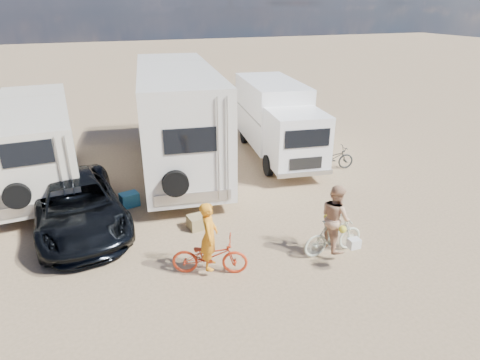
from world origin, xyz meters
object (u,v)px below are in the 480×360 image
object	(u,v)px
crate	(197,222)
dark_suv	(77,205)
box_truck	(277,121)
bike_woman	(333,236)
bike_man	(210,256)
bike_parked	(332,158)
cooler	(130,199)
rider_woman	(335,224)
rv_main	(178,120)
rv_left	(37,145)
rider_man	(209,242)

from	to	relation	value
crate	dark_suv	bearing A→B (deg)	158.57
box_truck	crate	xyz separation A→B (m)	(-4.86, -4.88, -1.35)
dark_suv	bike_woman	bearing A→B (deg)	-38.38
dark_suv	box_truck	bearing A→B (deg)	16.56
bike_man	bike_parked	bearing A→B (deg)	-31.89
cooler	box_truck	bearing A→B (deg)	7.55
bike_parked	rider_woman	bearing A→B (deg)	158.24
rv_main	crate	bearing A→B (deg)	-89.76
rv_main	bike_parked	bearing A→B (deg)	-14.19
rv_left	bike_woman	world-z (taller)	rv_left
cooler	bike_man	bearing A→B (deg)	-86.29
dark_suv	bike_woman	xyz separation A→B (m)	(6.33, -3.81, -0.21)
rider_man	cooler	size ratio (longest dim) A/B	3.06
bike_man	rider_woman	distance (m)	3.35
bike_woman	rider_woman	distance (m)	0.38
rider_man	rider_woman	world-z (taller)	rider_woman
rv_left	cooler	size ratio (longest dim) A/B	13.27
rv_main	rv_left	xyz separation A→B (m)	(-5.12, 0.33, -0.53)
dark_suv	bike_parked	size ratio (longest dim) A/B	2.93
box_truck	rv_left	bearing A→B (deg)	-174.65
bike_parked	cooler	world-z (taller)	bike_parked
box_truck	dark_suv	size ratio (longest dim) A/B	1.30
cooler	rider_man	bearing A→B (deg)	-86.29
rv_main	cooler	distance (m)	4.02
rv_left	dark_suv	world-z (taller)	rv_left
rv_left	rider_woman	bearing A→B (deg)	-48.98
rv_left	bike_parked	world-z (taller)	rv_left
box_truck	crate	size ratio (longest dim) A/B	14.05
rv_main	rv_left	bearing A→B (deg)	-176.26
rv_main	bike_parked	world-z (taller)	rv_main
box_truck	cooler	world-z (taller)	box_truck
dark_suv	rider_woman	xyz separation A→B (m)	(6.33, -3.81, 0.17)
rider_woman	rider_man	bearing A→B (deg)	83.59
dark_suv	rv_main	bearing A→B (deg)	35.84
rv_left	dark_suv	xyz separation A→B (m)	(1.24, -3.97, -0.73)
box_truck	rider_woman	size ratio (longest dim) A/B	3.79
box_truck	bike_woman	distance (m)	7.69
rv_main	rv_left	distance (m)	5.15
rider_man	rider_woman	distance (m)	3.32
bike_parked	bike_woman	bearing A→B (deg)	158.24
dark_suv	bike_man	distance (m)	4.63
bike_man	rider_woman	xyz separation A→B (m)	(3.31, -0.30, 0.41)
bike_man	rider_man	xyz separation A→B (m)	(0.00, -0.00, 0.39)
rider_man	crate	world-z (taller)	rider_man
box_truck	crate	distance (m)	7.02
box_truck	bike_woman	size ratio (longest dim) A/B	3.95
rv_left	bike_parked	size ratio (longest dim) A/B	4.22
rv_left	cooler	world-z (taller)	rv_left
cooler	crate	distance (m)	2.77
rv_left	cooler	xyz separation A→B (m)	(2.78, -3.08, -1.24)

